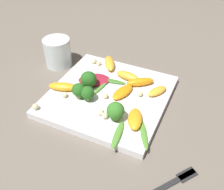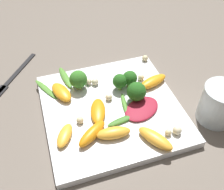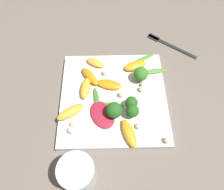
{
  "view_description": "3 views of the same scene",
  "coord_description": "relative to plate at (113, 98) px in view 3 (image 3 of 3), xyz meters",
  "views": [
    {
      "loc": [
        -0.48,
        -0.23,
        0.46
      ],
      "look_at": [
        -0.01,
        -0.02,
        0.03
      ],
      "focal_mm": 42.0,
      "sensor_mm": 36.0,
      "label": 1
    },
    {
      "loc": [
        0.38,
        -0.12,
        0.46
      ],
      "look_at": [
        -0.02,
        0.01,
        0.04
      ],
      "focal_mm": 42.0,
      "sensor_mm": 36.0,
      "label": 2
    },
    {
      "loc": [
        0.01,
        0.31,
        0.56
      ],
      "look_at": [
        0.0,
        0.01,
        0.04
      ],
      "focal_mm": 35.0,
      "sensor_mm": 36.0,
      "label": 3
    }
  ],
  "objects": [
    {
      "name": "macadamia_nut_2",
      "position": [
        -0.09,
        -0.03,
        0.02
      ],
      "size": [
        0.02,
        0.02,
        0.02
      ],
      "color": "beige",
      "rests_on": "plate"
    },
    {
      "name": "orange_segment_5",
      "position": [
        0.08,
        -0.02,
        0.02
      ],
      "size": [
        0.04,
        0.07,
        0.02
      ],
      "color": "#FCAD33",
      "rests_on": "plate"
    },
    {
      "name": "macadamia_nut_3",
      "position": [
        -0.02,
        0.0,
        0.02
      ],
      "size": [
        0.02,
        0.02,
        0.02
      ],
      "color": "beige",
      "rests_on": "plate"
    },
    {
      "name": "macadamia_nut_7",
      "position": [
        0.11,
        0.09,
        0.02
      ],
      "size": [
        0.01,
        0.01,
        0.01
      ],
      "color": "beige",
      "rests_on": "plate"
    },
    {
      "name": "orange_segment_0",
      "position": [
        -0.04,
        0.12,
        0.02
      ],
      "size": [
        0.05,
        0.08,
        0.02
      ],
      "color": "orange",
      "rests_on": "plate"
    },
    {
      "name": "broccoli_floret_3",
      "position": [
        -0.05,
        0.04,
        0.03
      ],
      "size": [
        0.03,
        0.03,
        0.04
      ],
      "color": "#84AD5B",
      "rests_on": "plate"
    },
    {
      "name": "macadamia_nut_4",
      "position": [
        0.03,
        -0.08,
        0.02
      ],
      "size": [
        0.02,
        0.02,
        0.02
      ],
      "color": "beige",
      "rests_on": "plate"
    },
    {
      "name": "orange_segment_3",
      "position": [
        0.12,
        0.05,
        0.02
      ],
      "size": [
        0.08,
        0.07,
        0.02
      ],
      "color": "#FCAD33",
      "rests_on": "plate"
    },
    {
      "name": "fork",
      "position": [
        -0.19,
        -0.21,
        -0.01
      ],
      "size": [
        0.16,
        0.12,
        0.01
      ],
      "color": "#262628",
      "rests_on": "ground_plane"
    },
    {
      "name": "arugula_sprig_0",
      "position": [
        -0.1,
        -0.13,
        0.01
      ],
      "size": [
        0.09,
        0.05,
        0.0
      ],
      "color": "#518E33",
      "rests_on": "plate"
    },
    {
      "name": "orange_segment_4",
      "position": [
        0.01,
        -0.04,
        0.02
      ],
      "size": [
        0.08,
        0.05,
        0.02
      ],
      "color": "orange",
      "rests_on": "plate"
    },
    {
      "name": "arugula_sprig_3",
      "position": [
        0.01,
        0.03,
        0.01
      ],
      "size": [
        0.07,
        0.02,
        0.01
      ],
      "color": "#518E33",
      "rests_on": "plate"
    },
    {
      "name": "macadamia_nut_0",
      "position": [
        -0.06,
        0.1,
        0.02
      ],
      "size": [
        0.02,
        0.02,
        0.02
      ],
      "color": "beige",
      "rests_on": "plate"
    },
    {
      "name": "macadamia_nut_5",
      "position": [
        0.11,
        0.1,
        0.02
      ],
      "size": [
        0.02,
        0.02,
        0.02
      ],
      "color": "beige",
      "rests_on": "plate"
    },
    {
      "name": "orange_segment_2",
      "position": [
        -0.07,
        -0.1,
        0.02
      ],
      "size": [
        0.08,
        0.05,
        0.02
      ],
      "color": "orange",
      "rests_on": "plate"
    },
    {
      "name": "macadamia_nut_1",
      "position": [
        -0.08,
        -0.02,
        0.02
      ],
      "size": [
        0.02,
        0.02,
        0.02
      ],
      "color": "beige",
      "rests_on": "plate"
    },
    {
      "name": "orange_segment_1",
      "position": [
        0.07,
        -0.06,
        0.02
      ],
      "size": [
        0.07,
        0.08,
        0.02
      ],
      "color": "orange",
      "rests_on": "plate"
    },
    {
      "name": "broccoli_floret_1",
      "position": [
        -0.08,
        -0.06,
        0.04
      ],
      "size": [
        0.04,
        0.04,
        0.05
      ],
      "color": "#7A9E51",
      "rests_on": "plate"
    },
    {
      "name": "radicchio_leaf_0",
      "position": [
        0.03,
        0.06,
        0.01
      ],
      "size": [
        0.09,
        0.11,
        0.01
      ],
      "color": "maroon",
      "rests_on": "plate"
    },
    {
      "name": "plate",
      "position": [
        0.0,
        0.0,
        0.0
      ],
      "size": [
        0.3,
        0.3,
        0.02
      ],
      "color": "white",
      "rests_on": "ground_plane"
    },
    {
      "name": "orange_segment_6",
      "position": [
        0.05,
        -0.12,
        0.02
      ],
      "size": [
        0.07,
        0.05,
        0.02
      ],
      "color": "#FCAD33",
      "rests_on": "plate"
    },
    {
      "name": "broccoli_floret_2",
      "position": [
        -0.0,
        0.06,
        0.04
      ],
      "size": [
        0.04,
        0.04,
        0.05
      ],
      "color": "#84AD5B",
      "rests_on": "plate"
    },
    {
      "name": "macadamia_nut_6",
      "position": [
        -0.13,
        0.14,
        0.02
      ],
      "size": [
        0.02,
        0.02,
        0.02
      ],
      "color": "beige",
      "rests_on": "plate"
    },
    {
      "name": "ground_plane",
      "position": [
        0.0,
        0.0,
        -0.01
      ],
      "size": [
        2.4,
        2.4,
        0.0
      ],
      "primitive_type": "plane",
      "color": "#6B6056"
    },
    {
      "name": "drinking_glass",
      "position": [
        0.09,
        0.22,
        0.03
      ],
      "size": [
        0.08,
        0.08,
        0.09
      ],
      "color": "silver",
      "rests_on": "ground_plane"
    },
    {
      "name": "arugula_sprig_2",
      "position": [
        -0.12,
        -0.08,
        0.01
      ],
      "size": [
        0.09,
        0.03,
        0.01
      ],
      "color": "#518E33",
      "rests_on": "plate"
    },
    {
      "name": "arugula_sprig_1",
      "position": [
        0.05,
        0.01,
        0.01
      ],
      "size": [
        0.03,
        0.08,
        0.01
      ],
      "color": "#3D7528",
      "rests_on": "plate"
    },
    {
      "name": "broccoli_floret_0",
      "position": [
        -0.05,
        0.06,
        0.04
      ],
      "size": [
        0.03,
        0.03,
        0.04
      ],
      "color": "#7A9E51",
      "rests_on": "plate"
    }
  ]
}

